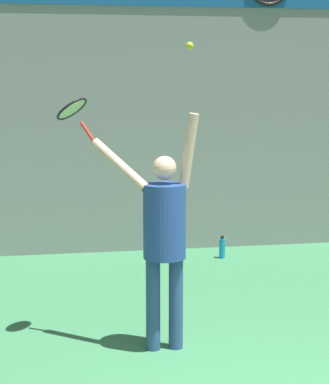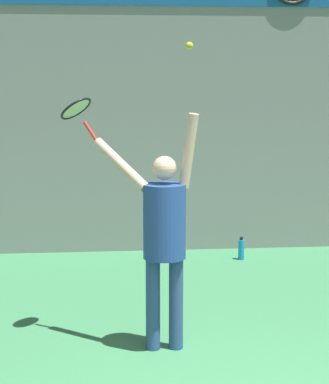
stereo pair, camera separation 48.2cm
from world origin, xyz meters
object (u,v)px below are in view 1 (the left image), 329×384
object	(u,v)px
tennis_player	(164,230)
tennis_racket	(73,111)
tennis_ball	(190,46)
water_bottle	(222,248)

from	to	relation	value
tennis_player	tennis_racket	world-z (taller)	tennis_racket
tennis_racket	tennis_ball	xyz separation A→B (m)	(0.97, -0.54, 0.57)
tennis_player	water_bottle	bearing A→B (deg)	66.26
water_bottle	tennis_ball	bearing A→B (deg)	-109.84
tennis_ball	water_bottle	size ratio (longest dim) A/B	0.21
tennis_player	tennis_ball	bearing A→B (deg)	-22.05
tennis_player	water_bottle	world-z (taller)	tennis_player
water_bottle	tennis_racket	bearing A→B (deg)	-129.09
tennis_racket	water_bottle	world-z (taller)	tennis_racket
tennis_player	tennis_ball	world-z (taller)	tennis_ball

